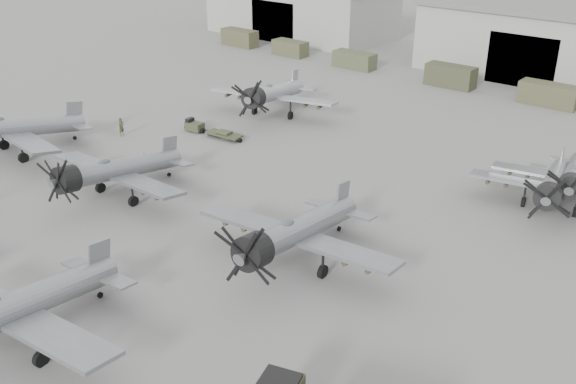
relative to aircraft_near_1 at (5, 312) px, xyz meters
The scene contains 17 objects.
ground 8.08m from the aircraft_near_1, 83.17° to the left, with size 220.00×220.00×0.00m, color #5E5E5C.
hangar_left 78.90m from the aircraft_near_1, 118.05° to the left, with size 29.00×14.80×8.70m.
hangar_center 69.64m from the aircraft_near_1, 89.25° to the left, with size 29.00×14.80×8.70m.
support_truck_0 69.66m from the aircraft_near_1, 124.14° to the left, with size 5.70×2.20×2.39m, color #45452D.
support_truck_1 64.76m from the aircraft_near_1, 117.07° to the left, with size 5.01×2.20×2.08m, color #44462E.
support_truck_2 60.63m from the aircraft_near_1, 108.01° to the left, with size 5.64×2.20×2.07m, color #434A30.
support_truck_3 57.90m from the aircraft_near_1, 95.17° to the left, with size 5.77×2.20×2.53m, color #393B26.
support_truck_4 58.00m from the aircraft_near_1, 83.85° to the left, with size 6.12×2.20×2.38m, color #44452D.
aircraft_near_1 is the anchor object (origin of this frame).
aircraft_mid_0 28.03m from the aircraft_near_1, 151.01° to the left, with size 13.84×12.46×5.50m.
aircraft_mid_1 17.48m from the aircraft_near_1, 126.83° to the left, with size 12.69×11.41×5.09m.
aircraft_mid_2 16.10m from the aircraft_near_1, 68.76° to the left, with size 13.48×12.13×5.37m.
aircraft_far_0 38.57m from the aircraft_near_1, 111.33° to the left, with size 13.40×12.06×5.35m.
aircraft_far_1 38.50m from the aircraft_near_1, 65.74° to the left, with size 11.72×10.55×4.66m.
aircraft_extra_7 35.94m from the aircraft_near_1, 65.02° to the left, with size 11.72×10.55×4.66m.
tug_trailer 32.20m from the aircraft_near_1, 118.89° to the left, with size 6.33×1.85×1.26m.
ground_crew 31.26m from the aircraft_near_1, 133.02° to the left, with size 0.64×0.42×1.75m, color #3F402A.
Camera 1 is at (26.03, -18.63, 21.01)m, focal length 40.00 mm.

